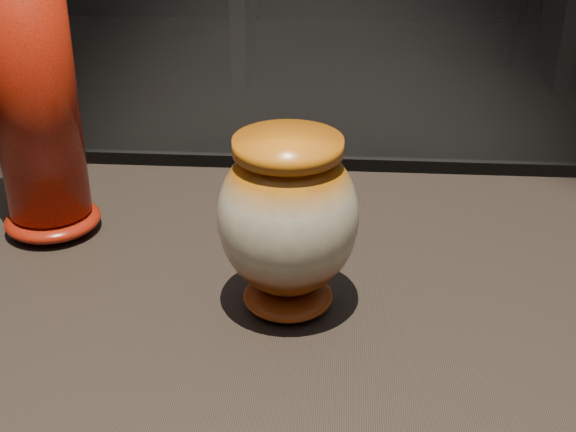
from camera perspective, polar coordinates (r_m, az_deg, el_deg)
name	(u,v)px	position (r m, az deg, el deg)	size (l,w,h in m)	color
main_vase	(288,219)	(0.81, 0.00, -0.22)	(0.16, 0.16, 0.19)	#6D2B09
tall_vase	(33,92)	(0.98, -17.65, 8.42)	(0.15, 0.15, 0.37)	red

